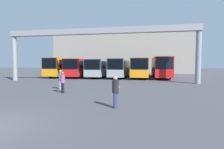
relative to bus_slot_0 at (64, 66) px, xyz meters
name	(u,v)px	position (x,y,z in m)	size (l,w,h in m)	color
building_backdrop	(123,53)	(8.42, 19.63, 3.55)	(35.88, 12.00, 10.83)	gray
overhead_gantry	(98,38)	(8.42, -8.12, 3.64)	(24.03, 0.80, 6.65)	gray
bus_slot_0	(64,66)	(0.00, 0.00, 0.00)	(2.55, 10.10, 3.23)	orange
bus_slot_1	(82,67)	(3.37, -0.03, -0.10)	(2.58, 10.03, 3.05)	red
bus_slot_2	(101,67)	(6.74, 0.29, -0.14)	(2.59, 10.68, 2.98)	#999EA5
bus_slot_3	(120,67)	(10.10, 0.55, -0.10)	(2.45, 11.20, 3.06)	#999EA5
bus_slot_4	(140,67)	(13.47, 1.07, -0.06)	(2.60, 12.24, 3.12)	orange
bus_slot_5	(161,66)	(16.84, 0.70, 0.04)	(2.48, 11.50, 3.30)	red
pedestrian_near_center	(115,91)	(12.70, -20.71, -1.01)	(0.33, 0.33, 1.61)	navy
pedestrian_far_center	(63,82)	(7.98, -16.85, -1.00)	(0.34, 0.34, 1.63)	black
pedestrian_near_right	(61,79)	(6.91, -15.04, -0.96)	(0.35, 0.35, 1.70)	gray
traffic_cone	(117,85)	(11.65, -12.97, -1.59)	(0.45, 0.45, 0.55)	orange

